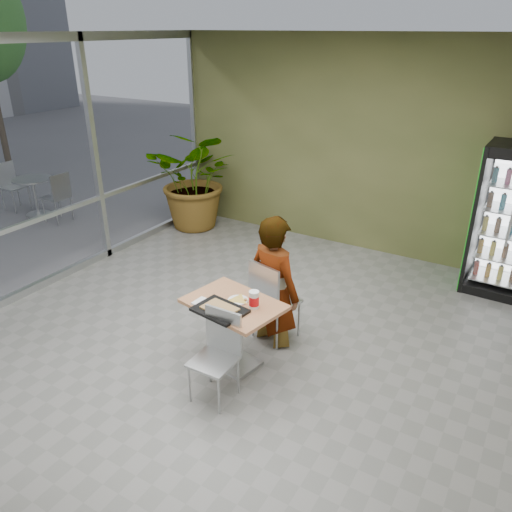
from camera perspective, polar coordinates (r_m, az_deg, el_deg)
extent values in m
plane|color=slate|center=(5.61, -3.57, -10.85)|extent=(7.00, 7.00, 0.00)
cube|color=#C37C53|center=(5.02, -2.56, -5.51)|extent=(1.06, 0.83, 0.04)
cylinder|color=#A9ABAD|center=(5.22, -2.48, -9.06)|extent=(0.09, 0.09, 0.71)
cube|color=#A9ABAD|center=(5.42, -2.41, -12.02)|extent=(0.54, 0.46, 0.04)
cube|color=#A9ABAD|center=(5.61, 2.33, -5.17)|extent=(0.52, 0.52, 0.03)
cube|color=#A9ABAD|center=(5.35, 0.88, -3.57)|extent=(0.43, 0.13, 0.51)
cylinder|color=#A9ABAD|center=(5.74, 4.93, -7.15)|extent=(0.02, 0.02, 0.46)
cylinder|color=#A9ABAD|center=(5.95, 2.19, -5.84)|extent=(0.02, 0.02, 0.46)
cylinder|color=#A9ABAD|center=(5.51, 2.40, -8.63)|extent=(0.02, 0.02, 0.46)
cylinder|color=#A9ABAD|center=(5.72, -0.35, -7.19)|extent=(0.02, 0.02, 0.46)
cube|color=#A9ABAD|center=(4.77, -4.90, -11.92)|extent=(0.40, 0.40, 0.03)
cube|color=#A9ABAD|center=(4.76, -3.72, -8.54)|extent=(0.39, 0.03, 0.47)
cylinder|color=#A9ABAD|center=(4.87, -7.63, -14.27)|extent=(0.02, 0.02, 0.42)
cylinder|color=#A9ABAD|center=(4.72, -4.26, -15.64)|extent=(0.02, 0.02, 0.42)
cylinder|color=#A9ABAD|center=(5.08, -5.31, -12.26)|extent=(0.02, 0.02, 0.42)
cylinder|color=#A9ABAD|center=(4.93, -2.03, -13.48)|extent=(0.02, 0.02, 0.42)
imported|color=black|center=(5.50, 2.11, -4.18)|extent=(0.75, 0.57, 1.80)
cylinder|color=white|center=(5.04, -2.07, -5.07)|extent=(0.21, 0.21, 0.01)
cylinder|color=white|center=(4.88, -0.23, -5.06)|extent=(0.10, 0.10, 0.17)
cylinder|color=red|center=(4.88, -0.23, -5.12)|extent=(0.10, 0.10, 0.09)
cylinder|color=white|center=(4.83, -0.23, -4.14)|extent=(0.10, 0.10, 0.01)
cube|color=white|center=(5.01, -6.12, -5.31)|extent=(0.17, 0.17, 0.02)
cube|color=black|center=(4.86, -4.16, -6.20)|extent=(0.54, 0.42, 0.03)
cube|color=black|center=(7.17, 27.23, 3.45)|extent=(0.90, 0.71, 1.97)
cube|color=green|center=(7.20, 23.73, 4.21)|extent=(0.03, 0.67, 1.93)
cube|color=silver|center=(6.85, 26.98, 2.76)|extent=(0.71, 0.03, 1.57)
imported|color=#366C2B|center=(8.72, -6.74, 8.72)|extent=(1.86, 1.70, 1.74)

